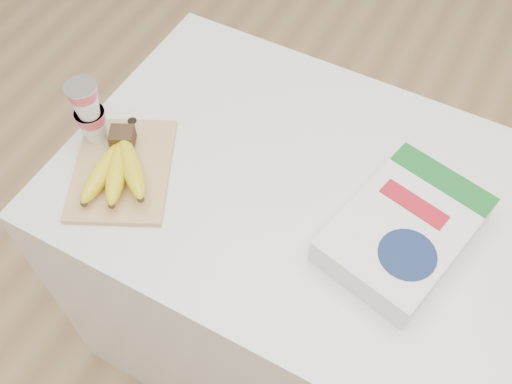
% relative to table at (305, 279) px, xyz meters
% --- Properties ---
extents(table, '(1.04, 0.70, 0.78)m').
position_rel_table_xyz_m(table, '(0.00, 0.00, 0.00)').
color(table, white).
rests_on(table, ground).
extents(cutting_board, '(0.29, 0.32, 0.01)m').
position_rel_table_xyz_m(cutting_board, '(-0.37, -0.14, 0.40)').
color(cutting_board, tan).
rests_on(cutting_board, table).
extents(bananas, '(0.17, 0.20, 0.06)m').
position_rel_table_xyz_m(bananas, '(-0.36, -0.16, 0.43)').
color(bananas, '#382816').
rests_on(bananas, cutting_board).
extents(yogurt_stack, '(0.07, 0.07, 0.15)m').
position_rel_table_xyz_m(yogurt_stack, '(-0.46, -0.10, 0.49)').
color(yogurt_stack, white).
rests_on(yogurt_stack, cutting_board).
extents(cereal_box, '(0.27, 0.34, 0.07)m').
position_rel_table_xyz_m(cereal_box, '(0.18, -0.03, 0.42)').
color(cereal_box, white).
rests_on(cereal_box, table).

